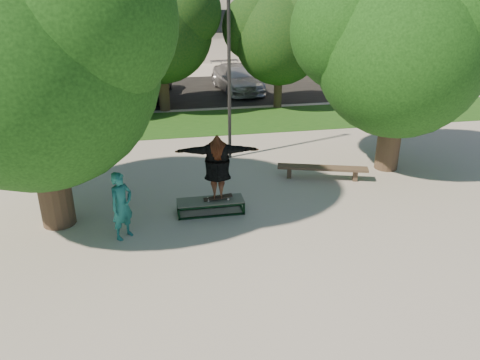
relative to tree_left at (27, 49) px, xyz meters
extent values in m
plane|color=gray|center=(4.29, -1.09, -4.42)|extent=(120.00, 120.00, 0.00)
cube|color=#164714|center=(5.29, 8.41, -4.41)|extent=(30.00, 4.00, 0.02)
cube|color=black|center=(4.29, 14.91, -4.42)|extent=(40.00, 8.00, 0.01)
cylinder|color=#38281E|center=(0.09, -0.09, -2.82)|extent=(0.84, 0.84, 3.20)
sphere|color=black|center=(0.09, -0.09, -0.35)|extent=(5.80, 5.80, 5.80)
sphere|color=black|center=(1.40, -0.67, 0.66)|extent=(4.06, 4.06, 4.06)
cylinder|color=#38281E|center=(10.29, 1.91, -2.92)|extent=(0.76, 0.76, 3.00)
sphere|color=black|center=(10.29, 1.91, -0.64)|extent=(5.20, 5.20, 5.20)
sphere|color=black|center=(8.99, 2.69, 0.01)|extent=(3.90, 3.90, 3.90)
sphere|color=black|center=(11.46, 1.39, 0.27)|extent=(3.64, 3.64, 3.64)
cylinder|color=#38281E|center=(-2.21, 9.91, -3.02)|extent=(0.44, 0.44, 2.80)
sphere|color=black|center=(-2.21, 9.91, -0.96)|extent=(4.40, 4.40, 4.40)
sphere|color=black|center=(-3.31, 10.57, -0.41)|extent=(3.30, 3.30, 3.30)
sphere|color=black|center=(-1.22, 9.47, -0.19)|extent=(3.08, 3.08, 3.08)
cylinder|color=#38281E|center=(3.29, 10.91, -2.92)|extent=(0.50, 0.50, 3.00)
sphere|color=black|center=(3.29, 10.91, -0.70)|extent=(4.80, 4.80, 4.80)
sphere|color=black|center=(2.09, 11.63, -0.10)|extent=(3.60, 3.60, 3.60)
sphere|color=black|center=(4.37, 10.43, 0.14)|extent=(3.36, 3.36, 3.36)
cylinder|color=#38281E|center=(8.79, 10.41, -3.12)|extent=(0.40, 0.40, 2.60)
sphere|color=black|center=(8.79, 10.41, -1.19)|extent=(4.20, 4.20, 4.20)
sphere|color=black|center=(7.74, 11.04, -0.67)|extent=(3.15, 3.15, 3.15)
sphere|color=black|center=(9.74, 9.99, -0.46)|extent=(2.94, 2.94, 2.94)
cylinder|color=#2D2D30|center=(5.29, 3.91, -1.42)|extent=(0.12, 0.12, 6.00)
cube|color=black|center=(2.29, 23.85, -1.42)|extent=(27.60, 0.12, 1.60)
cube|color=beige|center=(22.29, 20.91, -0.42)|extent=(15.00, 10.00, 8.00)
cube|color=#475147|center=(4.05, -0.23, -4.06)|extent=(1.80, 0.60, 0.03)
cylinder|color=white|center=(3.99, -0.31, -4.02)|extent=(0.06, 0.03, 0.06)
cylinder|color=white|center=(3.99, -0.15, -4.02)|extent=(0.06, 0.03, 0.06)
cylinder|color=white|center=(4.53, -0.31, -4.02)|extent=(0.06, 0.03, 0.06)
cylinder|color=white|center=(4.53, -0.15, -4.02)|extent=(0.06, 0.03, 0.06)
cube|color=black|center=(4.26, -0.23, -3.98)|extent=(0.78, 0.20, 0.10)
imported|color=brown|center=(4.26, -0.23, -3.09)|extent=(2.23, 0.86, 1.77)
imported|color=#1A6463|center=(1.79, -1.13, -3.56)|extent=(0.74, 0.73, 1.72)
cube|color=brown|center=(6.85, 1.69, -4.23)|extent=(0.18, 0.18, 0.38)
cube|color=brown|center=(8.82, 1.07, -4.23)|extent=(0.18, 0.18, 0.38)
cube|color=brown|center=(7.83, 1.38, -4.03)|extent=(2.81, 1.21, 0.08)
imported|color=#AAAAAF|center=(-2.19, 12.65, -3.74)|extent=(2.21, 4.19, 1.36)
imported|color=black|center=(1.13, 12.41, -3.67)|extent=(1.64, 4.57, 1.50)
imported|color=#4F4F53|center=(2.29, 13.66, -3.64)|extent=(3.38, 5.92, 1.56)
imported|color=silver|center=(7.47, 14.39, -3.70)|extent=(2.70, 5.19, 1.44)
camera|label=1|loc=(2.70, -11.58, 1.49)|focal=35.00mm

